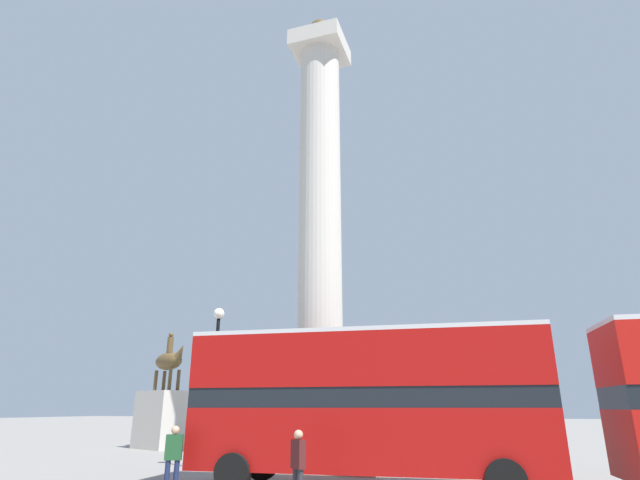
{
  "coord_description": "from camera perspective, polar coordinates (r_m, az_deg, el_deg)",
  "views": [
    {
      "loc": [
        6.87,
        -20.41,
        2.16
      ],
      "look_at": [
        0.0,
        0.0,
        9.42
      ],
      "focal_mm": 28.0,
      "sensor_mm": 36.0,
      "label": 1
    }
  ],
  "objects": [
    {
      "name": "ground_plane",
      "position": [
        21.64,
        0.0,
        -24.37
      ],
      "size": [
        200.0,
        200.0,
        0.0
      ],
      "primitive_type": "plane",
      "color": "gray"
    },
    {
      "name": "monument_column",
      "position": [
        22.23,
        0.0,
        -4.19
      ],
      "size": [
        5.71,
        5.71,
        21.73
      ],
      "color": "beige",
      "rests_on": "ground_plane"
    },
    {
      "name": "bus_b",
      "position": [
        15.29,
        5.25,
        -17.68
      ],
      "size": [
        10.26,
        3.46,
        4.34
      ],
      "rotation": [
        0.0,
        0.0,
        0.1
      ],
      "color": "#A80F0C",
      "rests_on": "ground_plane"
    },
    {
      "name": "equestrian_statue",
      "position": [
        31.42,
        -17.39,
        -18.16
      ],
      "size": [
        3.5,
        3.04,
        6.46
      ],
      "rotation": [
        0.0,
        0.0,
        -0.39
      ],
      "color": "beige",
      "rests_on": "ground_plane"
    },
    {
      "name": "street_lamp",
      "position": [
        20.35,
        -11.91,
        -14.73
      ],
      "size": [
        0.43,
        0.43,
        5.97
      ],
      "color": "black",
      "rests_on": "ground_plane"
    },
    {
      "name": "pedestrian_near_lamp",
      "position": [
        12.86,
        -2.53,
        -24.15
      ],
      "size": [
        0.45,
        0.42,
        1.67
      ],
      "rotation": [
        0.0,
        0.0,
        2.43
      ],
      "color": "#28282D",
      "rests_on": "ground_plane"
    },
    {
      "name": "pedestrian_by_plinth",
      "position": [
        15.25,
        -16.42,
        -22.51
      ],
      "size": [
        0.48,
        0.34,
        1.7
      ],
      "rotation": [
        0.0,
        0.0,
        0.41
      ],
      "color": "#192347",
      "rests_on": "ground_plane"
    }
  ]
}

